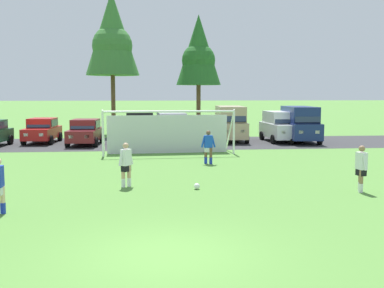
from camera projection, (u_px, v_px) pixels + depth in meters
The scene contains 16 objects.
ground_plane at pixel (154, 158), 24.85m from camera, with size 400.00×400.00×0.00m, color #518438.
parking_lot_strip at pixel (152, 143), 32.36m from camera, with size 52.00×8.40×0.01m, color #333335.
soccer_ball at pixel (197, 186), 16.86m from camera, with size 0.22×0.22×0.22m.
soccer_goal at pixel (168, 131), 26.78m from camera, with size 7.51×2.34×2.57m.
player_striker_near at pixel (208, 147), 22.90m from camera, with size 0.75×0.32×1.64m.
player_midfield_center at pixel (361, 169), 16.34m from camera, with size 0.31×0.75×1.64m.
player_winger_left at pixel (126, 165), 17.23m from camera, with size 0.56×0.60×1.64m.
parked_car_slot_left at pixel (42, 130), 32.59m from camera, with size 2.21×4.29×1.72m.
parked_car_slot_center_left at pixel (85, 132), 31.24m from camera, with size 2.24×4.30×1.72m.
parked_car_slot_center at pixel (140, 127), 32.44m from camera, with size 2.16×4.61×2.16m.
parked_car_slot_center_right at pixel (171, 128), 31.31m from camera, with size 2.29×4.68×2.16m.
parked_car_slot_right at pixel (230, 123), 33.69m from camera, with size 2.41×4.91×2.52m.
parked_car_slot_far_right at pixel (280, 126), 33.42m from camera, with size 2.23×4.65×2.16m.
parked_car_slot_end at pixel (300, 123), 32.96m from camera, with size 2.44×4.92×2.52m.
tree_left_edge at pixel (112, 36), 38.97m from camera, with size 4.47×4.47×11.91m.
tree_mid_left at pixel (199, 52), 39.01m from camera, with size 3.73×3.73×9.96m.
Camera 1 is at (-0.40, -9.70, 3.44)m, focal length 43.81 mm.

